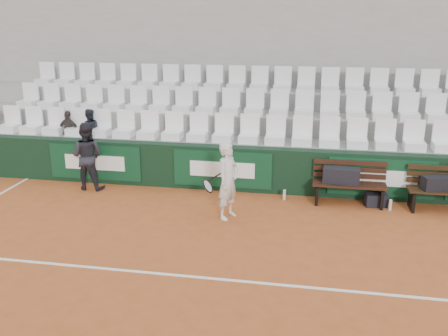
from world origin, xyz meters
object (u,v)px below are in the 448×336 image
(bench_left, at_px, (348,194))
(water_bottle_near, at_px, (284,195))
(sports_bag_ground, at_px, (376,200))
(tennis_player, at_px, (228,181))
(bench_right, at_px, (446,201))
(sports_bag_left, at_px, (341,175))
(sports_bag_right, at_px, (437,183))
(water_bottle_far, at_px, (390,205))
(spectator_c, at_px, (88,113))
(ball_kid, at_px, (87,156))
(spectator_b, at_px, (67,113))

(bench_left, height_order, water_bottle_near, bench_left)
(sports_bag_ground, xyz_separation_m, tennis_player, (-2.91, -1.15, 0.62))
(bench_right, height_order, sports_bag_left, sports_bag_left)
(bench_right, distance_m, sports_bag_right, 0.41)
(bench_right, height_order, water_bottle_near, bench_right)
(bench_left, relative_size, tennis_player, 0.99)
(bench_right, bearing_deg, sports_bag_left, 177.61)
(water_bottle_far, bearing_deg, sports_bag_ground, 142.57)
(water_bottle_near, distance_m, spectator_c, 5.09)
(tennis_player, bearing_deg, ball_kid, 162.05)
(spectator_b, relative_size, spectator_c, 0.94)
(bench_right, distance_m, sports_bag_ground, 1.34)
(bench_left, distance_m, ball_kid, 5.77)
(sports_bag_left, distance_m, spectator_c, 6.10)
(sports_bag_right, distance_m, spectator_b, 8.48)
(water_bottle_near, bearing_deg, sports_bag_ground, -0.86)
(sports_bag_ground, bearing_deg, sports_bag_right, -3.25)
(bench_left, distance_m, sports_bag_right, 1.74)
(sports_bag_right, relative_size, ball_kid, 0.39)
(bench_right, distance_m, tennis_player, 4.42)
(sports_bag_ground, bearing_deg, spectator_b, 172.33)
(bench_right, bearing_deg, ball_kid, 179.96)
(bench_left, xyz_separation_m, water_bottle_near, (-1.33, 0.02, -0.11))
(bench_left, xyz_separation_m, spectator_c, (-6.13, 0.97, 1.32))
(bench_right, distance_m, sports_bag_left, 2.11)
(bench_left, bearing_deg, spectator_b, 171.74)
(bench_right, xyz_separation_m, sports_bag_right, (-0.20, -0.01, 0.36))
(ball_kid, relative_size, spectator_b, 1.51)
(water_bottle_near, bearing_deg, spectator_b, 169.96)
(bench_right, relative_size, spectator_c, 1.39)
(water_bottle_far, distance_m, spectator_c, 7.19)
(bench_left, distance_m, spectator_b, 6.86)
(sports_bag_ground, bearing_deg, bench_right, -2.18)
(bench_left, relative_size, bench_right, 1.00)
(ball_kid, distance_m, spectator_b, 1.56)
(bench_right, xyz_separation_m, sports_bag_ground, (-1.34, 0.05, -0.09))
(bench_right, bearing_deg, bench_left, 178.29)
(water_bottle_far, distance_m, ball_kid, 6.60)
(sports_bag_left, height_order, water_bottle_near, sports_bag_left)
(tennis_player, relative_size, spectator_c, 1.40)
(tennis_player, relative_size, spectator_b, 1.49)
(bench_right, bearing_deg, sports_bag_ground, 177.82)
(bench_right, relative_size, water_bottle_near, 6.74)
(water_bottle_far, bearing_deg, ball_kid, 178.64)
(sports_bag_left, distance_m, tennis_player, 2.49)
(sports_bag_right, relative_size, spectator_b, 0.58)
(water_bottle_far, xyz_separation_m, tennis_player, (-3.17, -0.94, 0.64))
(sports_bag_left, bearing_deg, bench_right, -2.39)
(bench_right, bearing_deg, water_bottle_near, 178.59)
(bench_right, xyz_separation_m, sports_bag_left, (-2.07, 0.09, 0.38))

